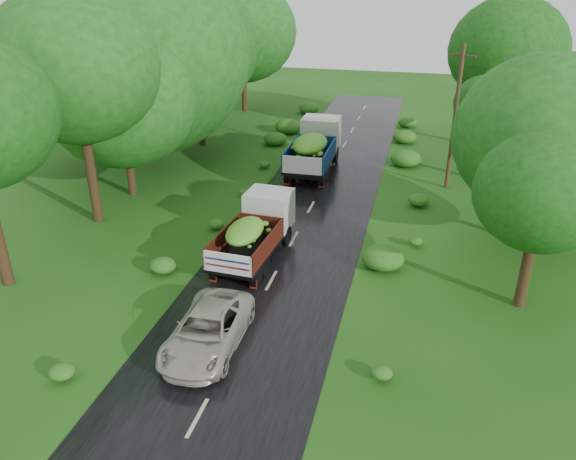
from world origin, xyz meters
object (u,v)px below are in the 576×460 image
(car, at_px, (207,330))
(utility_pole, at_px, (455,117))
(truck_near, at_px, (256,229))
(truck_far, at_px, (315,145))

(car, relative_size, utility_pole, 0.59)
(truck_near, relative_size, truck_far, 0.87)
(truck_far, height_order, car, truck_far)
(truck_near, relative_size, utility_pole, 0.74)
(truck_far, xyz_separation_m, utility_pole, (8.13, -1.16, 2.53))
(truck_near, xyz_separation_m, utility_pole, (8.30, 10.96, 2.77))
(truck_far, distance_m, car, 18.82)
(truck_near, distance_m, truck_far, 12.13)
(truck_near, relative_size, car, 1.25)
(car, height_order, utility_pole, utility_pole)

